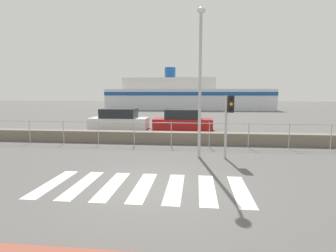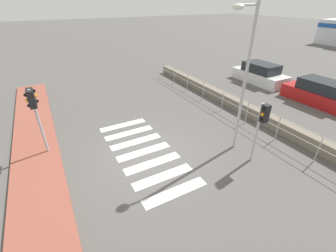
% 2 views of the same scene
% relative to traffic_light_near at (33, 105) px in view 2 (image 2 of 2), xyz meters
% --- Properties ---
extents(ground_plane, '(160.00, 160.00, 0.00)m').
position_rel_traffic_light_near_xyz_m(ground_plane, '(2.16, 3.62, -2.28)').
color(ground_plane, '#565451').
extents(sidewalk_brick, '(24.00, 1.80, 0.12)m').
position_rel_traffic_light_near_xyz_m(sidewalk_brick, '(2.16, -0.48, -2.22)').
color(sidewalk_brick, '#934C3D').
rests_on(sidewalk_brick, ground_plane).
extents(crosswalk, '(5.85, 2.40, 0.01)m').
position_rel_traffic_light_near_xyz_m(crosswalk, '(1.91, 3.62, -2.27)').
color(crosswalk, silver).
rests_on(crosswalk, ground_plane).
extents(seawall, '(20.88, 0.55, 0.60)m').
position_rel_traffic_light_near_xyz_m(seawall, '(2.16, 10.29, -1.98)').
color(seawall, slate).
rests_on(seawall, ground_plane).
extents(harbor_fence, '(18.83, 0.04, 1.24)m').
position_rel_traffic_light_near_xyz_m(harbor_fence, '(2.16, 9.41, -1.46)').
color(harbor_fence, '#B2B2B5').
rests_on(harbor_fence, ground_plane).
extents(traffic_light_near, '(0.58, 0.41, 2.88)m').
position_rel_traffic_light_near_xyz_m(traffic_light_near, '(0.00, 0.00, 0.00)').
color(traffic_light_near, '#B2B2B5').
rests_on(traffic_light_near, ground_plane).
extents(traffic_light_far, '(0.34, 0.32, 2.55)m').
position_rel_traffic_light_near_xyz_m(traffic_light_far, '(4.69, 7.23, -0.40)').
color(traffic_light_far, '#B2B2B5').
rests_on(traffic_light_far, ground_plane).
extents(streetlamp, '(0.32, 1.13, 5.78)m').
position_rel_traffic_light_near_xyz_m(streetlamp, '(3.52, 7.10, 1.33)').
color(streetlamp, '#B2B2B5').
rests_on(streetlamp, ground_plane).
extents(parked_car_white, '(4.28, 1.84, 1.50)m').
position_rel_traffic_light_near_xyz_m(parked_car_white, '(-2.31, 15.44, -1.64)').
color(parked_car_white, silver).
rests_on(parked_car_white, ground_plane).
extents(parked_car_red, '(4.21, 1.79, 1.48)m').
position_rel_traffic_light_near_xyz_m(parked_car_red, '(2.44, 15.44, -1.65)').
color(parked_car_red, '#B21919').
rests_on(parked_car_red, ground_plane).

